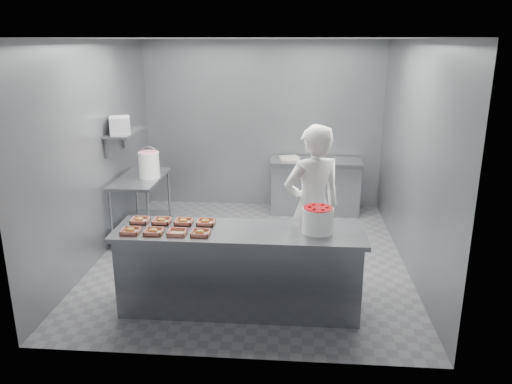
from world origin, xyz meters
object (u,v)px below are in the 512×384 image
at_px(prep_table, 142,198).
at_px(tray_7, 206,222).
at_px(glaze_bucket, 149,164).
at_px(tray_3, 200,233).
at_px(service_counter, 240,270).
at_px(tray_0, 131,231).
at_px(tray_6, 184,221).
at_px(worker, 312,208).
at_px(strawberry_tub, 318,219).
at_px(tray_2, 177,232).
at_px(tray_4, 140,220).
at_px(tray_5, 162,221).
at_px(back_counter, 315,186).
at_px(appliance, 120,125).
at_px(tray_1, 154,231).

xyz_separation_m(prep_table, tray_7, (1.27, -1.79, 0.33)).
relative_size(tray_7, glaze_bucket, 0.42).
distance_m(tray_3, tray_7, 0.31).
relative_size(service_counter, tray_0, 13.88).
bearing_deg(tray_3, tray_6, 127.56).
bearing_deg(service_counter, worker, 38.04).
bearing_deg(tray_0, prep_table, 104.73).
relative_size(tray_0, strawberry_tub, 0.59).
bearing_deg(tray_2, tray_4, 147.13).
xyz_separation_m(tray_3, tray_5, (-0.48, 0.31, 0.00)).
height_order(tray_6, worker, worker).
bearing_deg(worker, service_counter, 13.67).
xyz_separation_m(tray_6, glaze_bucket, (-0.89, 1.81, 0.17)).
relative_size(prep_table, tray_4, 6.40).
distance_m(service_counter, tray_0, 1.20).
xyz_separation_m(back_counter, strawberry_tub, (-0.10, -3.23, 0.59)).
bearing_deg(glaze_bucket, service_counter, -52.41).
distance_m(tray_4, tray_6, 0.48).
bearing_deg(tray_0, tray_5, 52.44).
xyz_separation_m(tray_2, tray_5, (-0.24, 0.31, 0.00)).
height_order(tray_7, appliance, appliance).
bearing_deg(appliance, tray_6, -72.99).
xyz_separation_m(service_counter, strawberry_tub, (0.80, 0.02, 0.59)).
bearing_deg(prep_table, tray_4, -72.85).
height_order(tray_3, glaze_bucket, glaze_bucket).
bearing_deg(tray_4, strawberry_tub, -4.13).
bearing_deg(worker, tray_0, -2.29).
distance_m(back_counter, tray_7, 3.38).
relative_size(tray_1, tray_7, 1.00).
bearing_deg(tray_3, tray_1, 180.00).
distance_m(strawberry_tub, appliance, 3.22).
bearing_deg(tray_5, tray_4, 180.00).
bearing_deg(prep_table, tray_5, -66.14).
height_order(prep_table, tray_6, tray_6).
bearing_deg(tray_3, tray_0, 180.00).
distance_m(tray_2, tray_4, 0.58).
bearing_deg(tray_3, appliance, 126.91).
height_order(back_counter, appliance, appliance).
xyz_separation_m(prep_table, tray_0, (0.55, -2.11, 0.33)).
bearing_deg(glaze_bucket, back_counter, 28.13).
bearing_deg(tray_7, prep_table, 125.37).
height_order(tray_5, tray_6, same).
bearing_deg(tray_7, tray_0, -156.57).
relative_size(prep_table, tray_2, 6.40).
relative_size(tray_6, strawberry_tub, 0.59).
height_order(prep_table, tray_7, tray_7).
height_order(service_counter, strawberry_tub, strawberry_tub).
distance_m(service_counter, tray_7, 0.62).
distance_m(service_counter, prep_table, 2.56).
relative_size(tray_5, appliance, 0.61).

